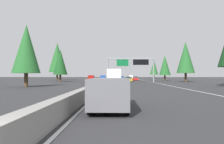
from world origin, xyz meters
The scene contains 19 objects.
ground_plane centered at (60.00, 0.00, 0.00)m, with size 320.00×320.00×0.00m, color #2D2D30.
median_barrier centered at (80.00, 0.30, 0.45)m, with size 180.00×0.56×0.90m, color gray.
shoulder_stripe_right centered at (70.00, -11.52, 0.01)m, with size 160.00×0.16×0.01m, color silver.
shoulder_stripe_median centered at (70.00, -0.25, 0.01)m, with size 160.00×0.16×0.01m, color silver.
sign_gantry_overhead centered at (54.45, -6.03, 5.29)m, with size 0.50×12.68×6.65m.
minivan_far_center centered at (8.85, -1.75, 0.95)m, with size 5.00×1.95×1.69m.
box_truck_near_right centered at (36.46, -1.64, 1.61)m, with size 8.50×2.40×2.95m.
sedan_distant_b centered at (74.27, -8.79, 0.68)m, with size 4.40×1.80×1.47m.
pickup_far_left centered at (99.51, -8.82, 0.91)m, with size 5.60×2.00×1.86m.
sedan_distant_a centered at (124.64, -5.37, 0.68)m, with size 4.40×1.80×1.47m.
sedan_far_right centered at (59.22, -5.62, 0.68)m, with size 4.40×1.80×1.47m.
oncoming_near centered at (73.85, 2.96, 0.91)m, with size 5.60×2.00×1.86m.
oncoming_far centered at (66.18, 6.36, 0.91)m, with size 5.60×2.00×1.86m.
conifer_right_mid centered at (57.26, -21.50, 6.90)m, with size 4.99×4.99×11.35m.
conifer_right_far centered at (69.00, -18.31, 5.26)m, with size 3.81×3.81×8.66m.
conifer_right_distant centered at (113.29, -22.39, 6.20)m, with size 4.49×4.49×10.21m.
conifer_left_foreground centered at (30.82, 12.44, 6.11)m, with size 4.42×4.42×10.06m.
conifer_left_near centered at (57.34, 14.11, 5.63)m, with size 4.08×4.08×9.28m.
conifer_left_mid centered at (75.62, 20.24, 8.54)m, with size 6.18×6.18×14.04m.
Camera 1 is at (-2.71, -2.17, 1.86)m, focal length 33.89 mm.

